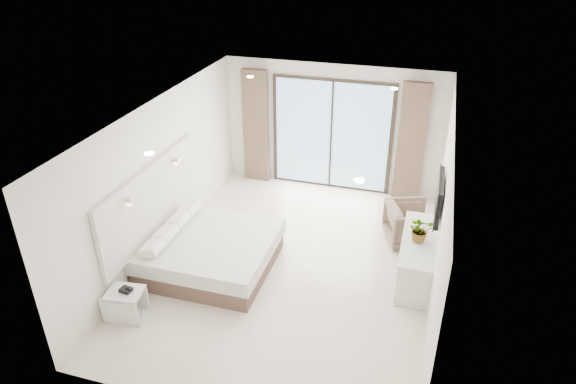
# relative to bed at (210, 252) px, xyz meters

# --- Properties ---
(ground) EXTENTS (6.20, 6.20, 0.00)m
(ground) POSITION_rel_bed_xyz_m (1.29, 0.42, -0.30)
(ground) COLOR beige
(ground) RESTS_ON ground
(room_shell) EXTENTS (4.62, 6.22, 2.72)m
(room_shell) POSITION_rel_bed_xyz_m (1.09, 1.13, 1.28)
(room_shell) COLOR silver
(room_shell) RESTS_ON ground
(bed) EXTENTS (2.04, 1.94, 0.71)m
(bed) POSITION_rel_bed_xyz_m (0.00, 0.00, 0.00)
(bed) COLOR brown
(bed) RESTS_ON ground
(nightstand) EXTENTS (0.55, 0.48, 0.46)m
(nightstand) POSITION_rel_bed_xyz_m (-0.67, -1.49, -0.07)
(nightstand) COLOR silver
(nightstand) RESTS_ON ground
(phone) EXTENTS (0.18, 0.15, 0.06)m
(phone) POSITION_rel_bed_xyz_m (-0.64, -1.48, 0.19)
(phone) COLOR black
(phone) RESTS_ON nightstand
(console_desk) EXTENTS (0.52, 1.68, 0.77)m
(console_desk) POSITION_rel_bed_xyz_m (3.33, 0.65, 0.27)
(console_desk) COLOR silver
(console_desk) RESTS_ON ground
(plant) EXTENTS (0.50, 0.52, 0.33)m
(plant) POSITION_rel_bed_xyz_m (3.33, 0.59, 0.63)
(plant) COLOR #33662D
(plant) RESTS_ON console_desk
(armchair) EXTENTS (0.97, 1.00, 0.81)m
(armchair) POSITION_rel_bed_xyz_m (3.14, 1.75, 0.10)
(armchair) COLOR #806F54
(armchair) RESTS_ON ground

